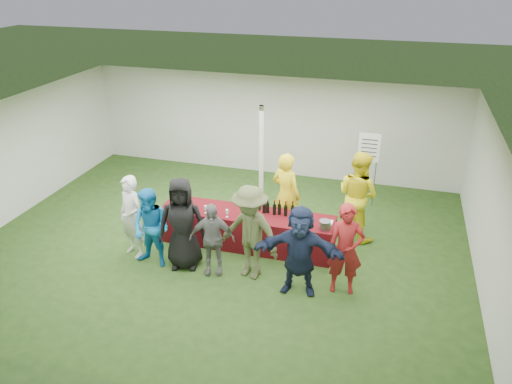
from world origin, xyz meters
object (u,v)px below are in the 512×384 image
(staff_back, at_px, (358,195))
(customer_4, at_px, (250,233))
(customer_0, at_px, (132,217))
(customer_5, at_px, (300,251))
(customer_2, at_px, (182,224))
(serving_table, at_px, (247,229))
(customer_1, at_px, (151,228))
(customer_3, at_px, (212,239))
(dump_bucket, at_px, (325,225))
(customer_6, at_px, (346,250))
(wine_list_sign, at_px, (369,153))
(staff_pourer, at_px, (286,195))

(staff_back, relative_size, customer_4, 1.04)
(customer_0, height_order, customer_5, customer_0)
(staff_back, distance_m, customer_2, 3.70)
(serving_table, xyz_separation_m, staff_back, (2.12, 1.02, 0.59))
(customer_1, xyz_separation_m, customer_3, (1.20, 0.07, -0.07))
(dump_bucket, distance_m, staff_back, 1.34)
(customer_1, distance_m, customer_6, 3.66)
(dump_bucket, bearing_deg, wine_list_sign, 79.29)
(staff_pourer, relative_size, staff_back, 0.97)
(customer_0, height_order, customer_4, customer_4)
(serving_table, bearing_deg, customer_3, -106.05)
(dump_bucket, relative_size, customer_2, 0.12)
(dump_bucket, height_order, customer_5, customer_5)
(staff_pourer, distance_m, customer_2, 2.36)
(wine_list_sign, xyz_separation_m, customer_3, (-2.50, -3.78, -0.59))
(dump_bucket, height_order, customer_0, customer_0)
(wine_list_sign, relative_size, customer_6, 1.05)
(customer_4, bearing_deg, customer_5, 3.70)
(dump_bucket, xyz_separation_m, customer_4, (-1.24, -0.82, 0.09))
(customer_4, relative_size, customer_5, 1.09)
(staff_pourer, relative_size, customer_5, 1.11)
(serving_table, bearing_deg, customer_0, -154.69)
(customer_1, bearing_deg, wine_list_sign, 54.32)
(wine_list_sign, bearing_deg, customer_5, -101.82)
(staff_back, bearing_deg, customer_6, 123.60)
(staff_pourer, distance_m, customer_6, 2.23)
(customer_2, xyz_separation_m, customer_3, (0.61, -0.07, -0.19))
(staff_back, bearing_deg, customer_0, 58.89)
(customer_3, bearing_deg, dump_bucket, 10.48)
(customer_6, bearing_deg, customer_1, 174.33)
(wine_list_sign, xyz_separation_m, customer_4, (-1.79, -3.69, -0.39))
(customer_5, distance_m, customer_6, 0.80)
(customer_4, bearing_deg, staff_back, 66.43)
(staff_back, xyz_separation_m, customer_1, (-3.65, -2.22, -0.16))
(serving_table, xyz_separation_m, staff_pourer, (0.66, 0.66, 0.56))
(serving_table, relative_size, dump_bucket, 16.34)
(serving_table, distance_m, customer_4, 1.24)
(serving_table, height_order, customer_0, customer_0)
(staff_back, xyz_separation_m, customer_3, (-2.45, -2.15, -0.24))
(serving_table, distance_m, staff_back, 2.43)
(dump_bucket, height_order, wine_list_sign, wine_list_sign)
(customer_1, relative_size, customer_3, 1.10)
(dump_bucket, relative_size, customer_0, 0.13)
(staff_back, height_order, customer_4, staff_back)
(staff_back, distance_m, customer_4, 2.69)
(customer_0, relative_size, customer_1, 1.07)
(customer_1, bearing_deg, customer_3, 11.53)
(customer_0, bearing_deg, customer_6, 24.24)
(serving_table, xyz_separation_m, wine_list_sign, (2.18, 2.65, 0.94))
(staff_pourer, distance_m, customer_4, 1.73)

